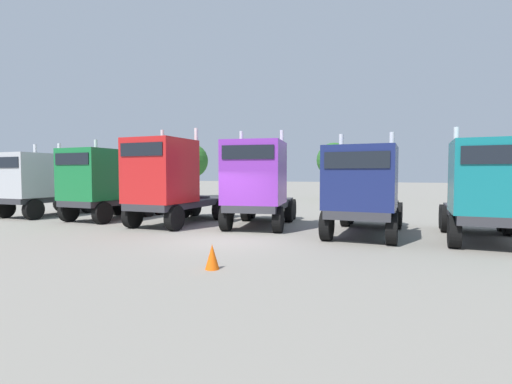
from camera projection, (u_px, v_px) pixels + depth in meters
name	position (u px, v px, depth m)	size (l,w,h in m)	color
ground	(224.00, 240.00, 13.51)	(200.00, 200.00, 0.00)	gray
semi_truck_silver	(38.00, 184.00, 20.97)	(2.57, 6.07, 4.10)	#333338
semi_truck_green	(101.00, 184.00, 19.21)	(2.65, 5.71, 4.22)	#333338
semi_truck_red	(169.00, 181.00, 17.21)	(2.61, 6.44, 4.52)	#333338
semi_truck_purple	(257.00, 183.00, 16.48)	(3.41, 6.12, 4.37)	#333338
semi_truck_navy	(363.00, 190.00, 14.14)	(2.69, 6.41, 3.97)	#333338
semi_truck_teal	(489.00, 191.00, 12.65)	(2.67, 5.98, 4.08)	#333338
traffic_cone_near	(212.00, 257.00, 9.40)	(0.36, 0.36, 0.63)	#F2590C
oak_far_left	(191.00, 161.00, 38.18)	(3.51, 3.51, 5.48)	#4C3823
oak_far_centre	(334.00, 160.00, 34.89)	(3.19, 3.19, 5.28)	#4C3823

